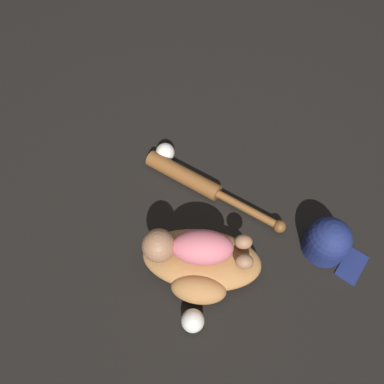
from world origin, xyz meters
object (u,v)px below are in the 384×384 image
at_px(baseball, 165,152).
at_px(baseball_cap, 328,241).
at_px(baseball_bat, 197,182).
at_px(baseball_spare, 193,321).
at_px(baseball_glove, 202,264).
at_px(baby_figure, 192,247).

height_order(baseball, baseball_cap, baseball_cap).
height_order(baseball_bat, baseball_spare, baseball_spare).
relative_size(baseball_glove, baseball_cap, 1.80).
bearing_deg(baseball_spare, baby_figure, -87.58).
bearing_deg(baby_figure, baseball_cap, -171.31).
xyz_separation_m(baseball_glove, baseball_cap, (-0.40, -0.08, 0.01)).
bearing_deg(baseball_glove, baseball_spare, 82.08).
bearing_deg(baseball, baseball_glove, 107.88).
bearing_deg(baseball_bat, baseball_cap, 151.42).
height_order(baseball_bat, baseball_cap, baseball_cap).
height_order(baseball_glove, baseball_cap, baseball_cap).
bearing_deg(baseball_spare, baseball_cap, -149.32).
distance_m(baseball_glove, baseball_spare, 0.17).
relative_size(baseball_glove, baseball_spare, 5.76).
bearing_deg(baseball, baseball_cap, 146.58).
relative_size(baby_figure, baseball_cap, 1.51).
xyz_separation_m(baseball, baseball_spare, (-0.12, 0.62, -0.00)).
bearing_deg(baseball_bat, baseball_spare, 89.63).
height_order(baby_figure, baseball_spare, baby_figure).
bearing_deg(baseball_glove, baseball, -72.12).
bearing_deg(baseball_cap, baby_figure, 8.69).
relative_size(baseball_bat, baseball_spare, 7.21).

